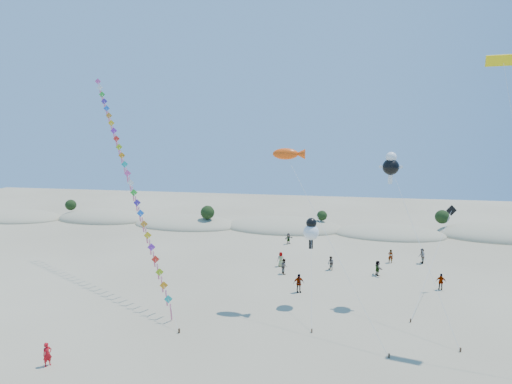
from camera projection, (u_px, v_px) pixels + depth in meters
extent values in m
ellipsoid|color=#9C9272|center=(14.00, 218.00, 75.71)|extent=(18.00, 9.90, 2.80)
ellipsoid|color=#213413|center=(13.00, 214.00, 75.60)|extent=(14.40, 6.48, 0.72)
ellipsoid|color=#9C9272|center=(102.00, 220.00, 74.56)|extent=(16.00, 8.80, 3.60)
ellipsoid|color=#213413|center=(102.00, 214.00, 74.41)|extent=(12.80, 5.76, 0.64)
ellipsoid|color=#9C9272|center=(187.00, 225.00, 70.29)|extent=(17.60, 9.68, 3.00)
ellipsoid|color=#213413|center=(186.00, 220.00, 70.17)|extent=(14.08, 6.34, 0.70)
ellipsoid|color=#9C9272|center=(284.00, 228.00, 68.07)|extent=(19.00, 10.45, 3.40)
ellipsoid|color=#213413|center=(284.00, 222.00, 67.93)|extent=(15.20, 6.84, 0.76)
ellipsoid|color=#9C9272|center=(389.00, 235.00, 63.80)|extent=(16.40, 9.02, 2.80)
ellipsoid|color=#213413|center=(389.00, 230.00, 63.69)|extent=(13.12, 5.90, 0.66)
ellipsoid|color=#9C9272|center=(501.00, 237.00, 62.65)|extent=(18.00, 9.90, 3.80)
ellipsoid|color=#213413|center=(501.00, 230.00, 62.50)|extent=(14.40, 6.48, 0.72)
sphere|color=black|center=(71.00, 205.00, 75.50)|extent=(1.90, 1.90, 1.90)
sphere|color=black|center=(208.00, 212.00, 68.04)|extent=(2.20, 2.20, 2.20)
sphere|color=black|center=(322.00, 216.00, 66.75)|extent=(1.60, 1.60, 1.60)
sphere|color=black|center=(442.00, 217.00, 64.82)|extent=(2.10, 2.10, 2.10)
cube|color=#3F2D1E|center=(179.00, 331.00, 32.95)|extent=(0.12, 0.12, 0.35)
cylinder|color=silver|center=(130.00, 179.00, 42.30)|extent=(17.04, 19.20, 21.35)
cube|color=#17B3A9|center=(168.00, 299.00, 34.65)|extent=(1.33, 0.52, 1.40)
cube|color=#DB5C89|center=(171.00, 312.00, 34.83)|extent=(0.19, 0.45, 1.55)
cube|color=orange|center=(164.00, 285.00, 35.39)|extent=(1.33, 0.52, 1.40)
cube|color=#DB5C89|center=(167.00, 298.00, 35.57)|extent=(0.19, 0.45, 1.55)
cube|color=#9CC617|center=(160.00, 272.00, 36.13)|extent=(1.33, 0.52, 1.40)
cube|color=#DB5C89|center=(162.00, 284.00, 36.30)|extent=(0.19, 0.45, 1.55)
cube|color=red|center=(155.00, 259.00, 36.87)|extent=(1.33, 0.52, 1.40)
cube|color=#DB5C89|center=(158.00, 272.00, 37.04)|extent=(0.19, 0.45, 1.55)
cube|color=purple|center=(151.00, 247.00, 37.61)|extent=(1.33, 0.52, 1.40)
cube|color=#DB5C89|center=(154.00, 259.00, 37.78)|extent=(0.19, 0.45, 1.55)
cube|color=yellow|center=(148.00, 235.00, 38.34)|extent=(1.33, 0.52, 1.40)
cube|color=#DB5C89|center=(150.00, 247.00, 38.52)|extent=(0.19, 0.45, 1.55)
cube|color=orange|center=(144.00, 224.00, 39.08)|extent=(1.33, 0.52, 1.40)
cube|color=#DB5C89|center=(147.00, 236.00, 39.26)|extent=(0.19, 0.45, 1.55)
cube|color=blue|center=(140.00, 213.00, 39.82)|extent=(1.33, 0.52, 1.40)
cube|color=#DB5C89|center=(143.00, 225.00, 39.99)|extent=(0.19, 0.45, 1.55)
cube|color=#4929A5|center=(137.00, 203.00, 40.56)|extent=(1.33, 0.52, 1.40)
cube|color=#DB5C89|center=(140.00, 214.00, 40.73)|extent=(0.19, 0.45, 1.55)
cube|color=green|center=(134.00, 193.00, 41.30)|extent=(1.33, 0.52, 1.40)
cube|color=#DB5C89|center=(136.00, 204.00, 41.47)|extent=(0.19, 0.45, 1.55)
cube|color=white|center=(131.00, 183.00, 42.03)|extent=(1.33, 0.52, 1.40)
cube|color=#DB5C89|center=(133.00, 194.00, 42.21)|extent=(0.19, 0.45, 1.55)
cube|color=#EA4A9E|center=(128.00, 173.00, 42.77)|extent=(1.33, 0.52, 1.40)
cube|color=#DB5C89|center=(130.00, 184.00, 42.95)|extent=(0.19, 0.45, 1.55)
cube|color=#17B3A9|center=(125.00, 164.00, 43.51)|extent=(1.33, 0.52, 1.40)
cube|color=#DB5C89|center=(127.00, 175.00, 43.69)|extent=(0.19, 0.45, 1.55)
cube|color=orange|center=(122.00, 155.00, 44.25)|extent=(1.33, 0.52, 1.40)
cube|color=#DB5C89|center=(124.00, 166.00, 44.42)|extent=(0.19, 0.45, 1.55)
cube|color=#9CC617|center=(119.00, 147.00, 44.99)|extent=(1.33, 0.52, 1.40)
cube|color=#DB5C89|center=(121.00, 157.00, 45.16)|extent=(0.19, 0.45, 1.55)
cube|color=red|center=(116.00, 139.00, 45.73)|extent=(1.33, 0.52, 1.40)
cube|color=#DB5C89|center=(119.00, 149.00, 45.90)|extent=(0.19, 0.45, 1.55)
cube|color=purple|center=(114.00, 131.00, 46.46)|extent=(1.33, 0.52, 1.40)
cube|color=#DB5C89|center=(116.00, 141.00, 46.64)|extent=(0.19, 0.45, 1.55)
cube|color=yellow|center=(111.00, 123.00, 47.20)|extent=(1.33, 0.52, 1.40)
cube|color=#DB5C89|center=(114.00, 133.00, 47.38)|extent=(0.19, 0.45, 1.55)
cube|color=orange|center=(109.00, 116.00, 47.94)|extent=(1.33, 0.52, 1.40)
cube|color=#DB5C89|center=(111.00, 125.00, 48.12)|extent=(0.19, 0.45, 1.55)
cube|color=blue|center=(107.00, 108.00, 48.68)|extent=(1.33, 0.52, 1.40)
cube|color=#DB5C89|center=(109.00, 118.00, 48.85)|extent=(0.19, 0.45, 1.55)
cube|color=#4929A5|center=(104.00, 101.00, 49.42)|extent=(1.33, 0.52, 1.40)
cube|color=#DB5C89|center=(106.00, 111.00, 49.59)|extent=(0.19, 0.45, 1.55)
cube|color=green|center=(102.00, 94.00, 50.15)|extent=(1.33, 0.52, 1.40)
cube|color=#DB5C89|center=(104.00, 104.00, 50.33)|extent=(0.19, 0.45, 1.55)
cube|color=white|center=(100.00, 88.00, 50.89)|extent=(1.33, 0.52, 1.40)
cube|color=#DB5C89|center=(102.00, 97.00, 51.07)|extent=(0.19, 0.45, 1.55)
cube|color=#EA4A9E|center=(98.00, 81.00, 51.63)|extent=(1.33, 0.52, 1.40)
cube|color=#DB5C89|center=(100.00, 91.00, 51.81)|extent=(0.19, 0.45, 1.55)
cube|color=#3F2D1E|center=(389.00, 356.00, 29.35)|extent=(0.10, 0.10, 0.30)
cylinder|color=silver|center=(331.00, 244.00, 33.14)|extent=(8.28, 8.23, 13.48)
ellipsoid|color=#FF4F0D|center=(285.00, 154.00, 36.90)|extent=(2.23, 0.98, 0.98)
cone|color=#FF4F0D|center=(300.00, 154.00, 36.67)|extent=(0.89, 0.89, 0.89)
cube|color=#3F2D1E|center=(312.00, 331.00, 33.00)|extent=(0.10, 0.10, 0.30)
cylinder|color=silver|center=(311.00, 279.00, 35.41)|extent=(0.53, 5.82, 6.55)
sphere|color=white|center=(311.00, 232.00, 37.81)|extent=(1.39, 1.39, 1.39)
sphere|color=black|center=(311.00, 223.00, 37.69)|extent=(0.93, 0.93, 0.93)
cube|color=black|center=(311.00, 244.00, 37.97)|extent=(0.35, 0.18, 0.80)
cube|color=#3F2D1E|center=(460.00, 350.00, 30.14)|extent=(0.10, 0.10, 0.30)
cylinder|color=silver|center=(422.00, 249.00, 33.93)|extent=(4.25, 8.81, 12.30)
sphere|color=black|center=(391.00, 167.00, 37.70)|extent=(1.44, 1.44, 1.44)
sphere|color=white|center=(391.00, 157.00, 37.57)|extent=(0.93, 0.93, 0.93)
cube|color=white|center=(390.00, 179.00, 37.86)|extent=(0.35, 0.18, 0.80)
cube|color=white|center=(383.00, 167.00, 37.82)|extent=(0.60, 0.15, 0.25)
cube|color=white|center=(399.00, 167.00, 37.57)|extent=(0.60, 0.15, 0.25)
cube|color=yellow|center=(503.00, 60.00, 29.98)|extent=(2.27, 0.93, 0.80)
cube|color=black|center=(503.00, 60.00, 30.00)|extent=(2.20, 0.56, 0.19)
cube|color=#3F2D1E|center=(411.00, 320.00, 34.77)|extent=(0.10, 0.10, 0.30)
cylinder|color=silver|center=(433.00, 261.00, 38.11)|extent=(4.86, 8.89, 7.80)
cube|color=black|center=(451.00, 210.00, 41.42)|extent=(1.06, 0.31, 1.09)
imported|color=red|center=(47.00, 354.00, 28.28)|extent=(0.62, 0.70, 1.60)
imported|color=slate|center=(284.00, 266.00, 46.40)|extent=(0.94, 1.01, 1.66)
imported|color=slate|center=(281.00, 259.00, 48.96)|extent=(0.95, 0.81, 1.66)
imported|color=slate|center=(299.00, 283.00, 41.08)|extent=(1.17, 0.83, 1.84)
imported|color=slate|center=(331.00, 263.00, 47.60)|extent=(0.95, 0.96, 1.56)
imported|color=slate|center=(378.00, 268.00, 45.90)|extent=(0.95, 1.57, 1.61)
imported|color=slate|center=(391.00, 256.00, 50.26)|extent=(0.67, 0.54, 1.60)
imported|color=slate|center=(422.00, 256.00, 49.94)|extent=(0.67, 0.86, 1.78)
imported|color=slate|center=(441.00, 282.00, 41.76)|extent=(1.01, 0.57, 1.63)
imported|color=slate|center=(288.00, 239.00, 58.57)|extent=(1.27, 1.29, 1.49)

